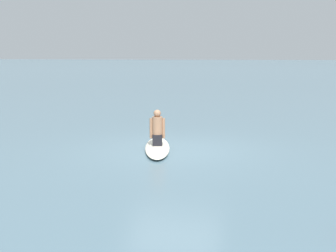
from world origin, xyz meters
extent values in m
plane|color=slate|center=(0.00, 0.00, 0.00)|extent=(400.00, 400.00, 0.00)
ellipsoid|color=silver|center=(0.45, 0.02, 0.06)|extent=(1.31, 2.90, 0.13)
cube|color=black|center=(0.45, 0.02, 0.27)|extent=(0.32, 0.36, 0.29)
cylinder|color=#9E7051|center=(0.45, 0.02, 0.64)|extent=(0.33, 0.33, 0.48)
sphere|color=#9E7051|center=(0.45, 0.02, 0.97)|extent=(0.19, 0.19, 0.19)
cylinder|color=#9E7051|center=(0.29, -0.02, 0.58)|extent=(0.09, 0.09, 0.53)
cylinder|color=#9E7051|center=(0.61, 0.06, 0.58)|extent=(0.09, 0.09, 0.53)
camera|label=1|loc=(-2.44, 11.31, 2.50)|focal=48.07mm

